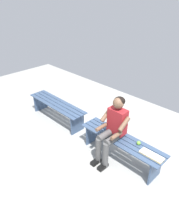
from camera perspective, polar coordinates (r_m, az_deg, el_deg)
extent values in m
cube|color=#9E9E99|center=(4.33, -11.09, -12.36)|extent=(10.00, 7.00, 0.04)
cube|color=#384C6B|center=(4.09, 10.16, -6.29)|extent=(1.74, 0.10, 0.02)
cube|color=#384C6B|center=(4.02, 9.22, -6.99)|extent=(1.74, 0.10, 0.02)
cube|color=#384C6B|center=(3.94, 8.24, -7.71)|extent=(1.74, 0.10, 0.02)
cube|color=#384C6B|center=(3.87, 7.21, -8.45)|extent=(1.74, 0.10, 0.02)
cube|color=#384C6B|center=(3.87, 17.57, -14.74)|extent=(0.03, 0.39, 0.46)
cube|color=#384C6B|center=(4.50, 0.88, -5.68)|extent=(0.03, 0.39, 0.46)
cube|color=#384C6B|center=(5.28, -7.53, 2.97)|extent=(1.75, 0.10, 0.02)
cube|color=#384C6B|center=(5.22, -8.48, 2.56)|extent=(1.75, 0.10, 0.02)
cube|color=#384C6B|center=(5.16, -9.46, 2.14)|extent=(1.75, 0.10, 0.02)
cube|color=#384C6B|center=(5.11, -10.46, 1.71)|extent=(1.75, 0.10, 0.02)
cube|color=#384C6B|center=(4.80, -3.30, -3.15)|extent=(0.03, 0.39, 0.46)
cube|color=#384C6B|center=(5.87, -13.23, 2.71)|extent=(0.03, 0.39, 0.46)
cube|color=maroon|center=(3.87, 7.61, -2.45)|extent=(0.34, 0.20, 0.50)
sphere|color=brown|center=(3.67, 7.91, 2.47)|extent=(0.20, 0.20, 0.20)
ellipsoid|color=black|center=(3.68, 8.23, 3.03)|extent=(0.20, 0.19, 0.15)
cylinder|color=#4C4C4C|center=(3.84, 6.53, -7.25)|extent=(0.13, 0.40, 0.13)
cylinder|color=#4C4C4C|center=(3.93, 4.50, -6.14)|extent=(0.13, 0.40, 0.13)
cylinder|color=#4C4C4C|center=(3.90, 4.38, -11.75)|extent=(0.11, 0.11, 0.55)
cube|color=black|center=(4.03, 3.66, -14.68)|extent=(0.10, 0.22, 0.07)
cylinder|color=#4C4C4C|center=(3.98, 2.41, -10.53)|extent=(0.11, 0.11, 0.55)
cube|color=black|center=(4.11, 1.75, -13.44)|extent=(0.10, 0.22, 0.07)
cylinder|color=brown|center=(3.68, 9.46, -3.27)|extent=(0.08, 0.28, 0.23)
cylinder|color=brown|center=(3.69, 7.33, -6.39)|extent=(0.07, 0.26, 0.07)
cylinder|color=brown|center=(3.89, 4.53, -0.86)|extent=(0.08, 0.28, 0.23)
cylinder|color=brown|center=(3.87, 3.21, -4.18)|extent=(0.07, 0.26, 0.07)
sphere|color=#72B738|center=(3.87, 13.28, -8.25)|extent=(0.07, 0.07, 0.07)
cube|color=white|center=(3.69, 18.02, -11.90)|extent=(0.20, 0.15, 0.02)
cube|color=white|center=(3.75, 15.27, -10.54)|extent=(0.20, 0.15, 0.02)
cube|color=#BF8C1E|center=(3.73, 16.61, -11.32)|extent=(0.41, 0.16, 0.01)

